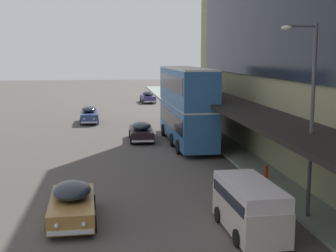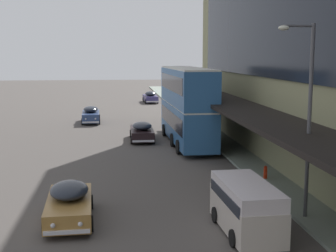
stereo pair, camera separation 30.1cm
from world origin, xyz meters
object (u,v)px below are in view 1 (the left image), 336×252
Objects in this scene: vw_van at (249,204)px; sedan_lead_mid at (72,203)px; sedan_far_back at (89,115)px; sedan_trailing_mid at (148,97)px; transit_bus_kerbside_front at (186,103)px; sedan_trailing_near at (141,131)px; fire_hydrant at (266,172)px; street_lamp at (309,108)px.

sedan_lead_mid is at bearing 163.46° from vw_van.
sedan_far_back is at bearing 90.95° from sedan_lead_mid.
sedan_far_back is 1.03× the size of sedan_lead_mid.
sedan_trailing_mid is (7.49, 19.26, -0.01)m from sedan_far_back.
sedan_lead_mid is (-7.34, -15.91, -2.37)m from transit_bus_kerbside_front.
sedan_trailing_near is 14.17m from fire_hydrant.
sedan_lead_mid is at bearing -153.55° from fire_hydrant.
sedan_trailing_mid is 1.05× the size of sedan_trailing_near.
sedan_far_back reaches higher than sedan_trailing_mid.
sedan_far_back reaches higher than sedan_trailing_near.
sedan_lead_mid is 7.14m from vw_van.
street_lamp is (9.99, -29.48, 3.84)m from sedan_far_back.
vw_van is (6.83, -2.03, 0.33)m from sedan_lead_mid.
sedan_trailing_near is (-2.97, -29.85, -0.05)m from sedan_trailing_mid.
sedan_far_back is at bearing 103.49° from vw_van.
street_lamp is 11.18× the size of fire_hydrant.
street_lamp reaches higher than sedan_trailing_mid.
sedan_far_back is at bearing 113.10° from sedan_trailing_near.
sedan_trailing_mid is 48.95m from street_lamp.
sedan_trailing_mid is 0.64× the size of street_lamp.
sedan_trailing_near is 1.04× the size of vw_van.
sedan_trailing_near is (4.05, 17.83, -0.02)m from sedan_lead_mid.
sedan_trailing_near is 20.06m from vw_van.
street_lamp is (2.50, -48.74, 3.84)m from sedan_trailing_mid.
fire_hydrant is at bearing -86.08° from sedan_trailing_mid.
street_lamp reaches higher than transit_bus_kerbside_front.
sedan_trailing_near reaches higher than fire_hydrant.
street_lamp reaches higher than sedan_trailing_near.
street_lamp is (2.69, 0.98, 3.55)m from vw_van.
sedan_trailing_mid reaches higher than sedan_trailing_near.
street_lamp is at bearing -87.06° from sedan_trailing_mid.
sedan_far_back is at bearing 121.97° from transit_bus_kerbside_front.
transit_bus_kerbside_front reaches higher than sedan_trailing_mid.
transit_bus_kerbside_front is 17.16m from street_lamp.
sedan_lead_mid is 6.67× the size of fire_hydrant.
sedan_lead_mid is 0.97× the size of sedan_trailing_near.
sedan_far_back is 0.96× the size of sedan_trailing_mid.
vw_van is 4.56m from street_lamp.
transit_bus_kerbside_front is 16.27× the size of fire_hydrant.
sedan_trailing_near is at bearing 149.69° from transit_bus_kerbside_front.
sedan_far_back is 20.66m from sedan_trailing_mid.
sedan_trailing_mid is at bearing 92.94° from street_lamp.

